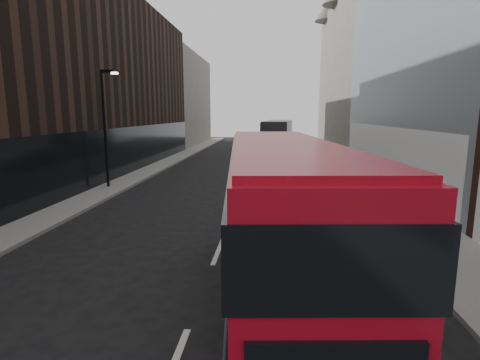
% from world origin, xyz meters
% --- Properties ---
extents(sidewalk_right, '(3.00, 80.00, 0.15)m').
position_xyz_m(sidewalk_right, '(7.50, 25.00, 0.07)').
color(sidewalk_right, slate).
rests_on(sidewalk_right, ground).
extents(sidewalk_left, '(2.00, 80.00, 0.15)m').
position_xyz_m(sidewalk_left, '(-8.00, 25.00, 0.07)').
color(sidewalk_left, slate).
rests_on(sidewalk_left, ground).
extents(building_modern_block, '(5.03, 22.00, 20.00)m').
position_xyz_m(building_modern_block, '(11.47, 21.00, 9.90)').
color(building_modern_block, '#999EA3').
rests_on(building_modern_block, ground).
extents(building_victorian, '(6.50, 24.00, 21.00)m').
position_xyz_m(building_victorian, '(11.38, 44.00, 9.66)').
color(building_victorian, '#6A655D').
rests_on(building_victorian, ground).
extents(building_left_mid, '(5.00, 24.00, 14.00)m').
position_xyz_m(building_left_mid, '(-11.50, 30.00, 7.00)').
color(building_left_mid, black).
rests_on(building_left_mid, ground).
extents(building_left_far, '(5.00, 20.00, 13.00)m').
position_xyz_m(building_left_far, '(-11.50, 52.00, 6.50)').
color(building_left_far, '#6A655D').
rests_on(building_left_far, ground).
extents(street_lamp, '(1.06, 0.22, 7.00)m').
position_xyz_m(street_lamp, '(-8.22, 18.00, 4.18)').
color(street_lamp, black).
rests_on(street_lamp, sidewalk_left).
extents(red_bus, '(3.21, 10.00, 3.98)m').
position_xyz_m(red_bus, '(1.99, 4.42, 2.21)').
color(red_bus, '#9D0919').
rests_on(red_bus, ground).
extents(grey_bus, '(3.90, 11.98, 3.81)m').
position_xyz_m(grey_bus, '(2.47, 39.04, 2.04)').
color(grey_bus, black).
rests_on(grey_bus, ground).
extents(car_a, '(2.12, 4.74, 1.58)m').
position_xyz_m(car_a, '(2.50, 12.00, 0.79)').
color(car_a, black).
rests_on(car_a, ground).
extents(car_b, '(1.57, 4.07, 1.32)m').
position_xyz_m(car_b, '(3.77, 23.55, 0.66)').
color(car_b, gray).
rests_on(car_b, ground).
extents(car_c, '(2.30, 5.07, 1.44)m').
position_xyz_m(car_c, '(0.76, 26.52, 0.72)').
color(car_c, black).
rests_on(car_c, ground).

